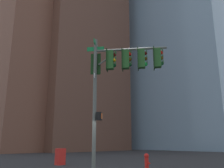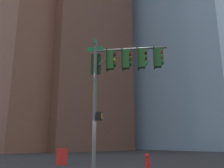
{
  "view_description": "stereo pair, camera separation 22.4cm",
  "coord_description": "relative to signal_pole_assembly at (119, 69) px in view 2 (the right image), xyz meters",
  "views": [
    {
      "loc": [
        9.36,
        -7.86,
        1.47
      ],
      "look_at": [
        0.85,
        0.61,
        4.39
      ],
      "focal_mm": 38.3,
      "sensor_mm": 36.0,
      "label": 1
    },
    {
      "loc": [
        9.52,
        -7.7,
        1.47
      ],
      "look_at": [
        0.85,
        0.61,
        4.39
      ],
      "focal_mm": 38.3,
      "sensor_mm": 36.0,
      "label": 2
    }
  ],
  "objects": [
    {
      "name": "building_brick_farside",
      "position": [
        -18.52,
        48.28,
        18.09
      ],
      "size": [
        17.66,
        19.87,
        46.53
      ],
      "primitive_type": "cube",
      "color": "brown",
      "rests_on": "ground_plane"
    },
    {
      "name": "fire_hydrant",
      "position": [
        0.02,
        2.12,
        -4.7
      ],
      "size": [
        0.34,
        0.26,
        0.87
      ],
      "color": "red",
      "rests_on": "ground_plane"
    },
    {
      "name": "building_brick_nearside",
      "position": [
        -32.14,
        17.4,
        17.86
      ],
      "size": [
        21.89,
        16.56,
        46.07
      ],
      "primitive_type": "cube",
      "color": "brown",
      "rests_on": "ground_plane"
    },
    {
      "name": "building_glass_tower",
      "position": [
        -18.3,
        44.52,
        30.24
      ],
      "size": [
        25.68,
        31.26,
        70.83
      ],
      "primitive_type": "cube",
      "color": "#7A99B2",
      "rests_on": "ground_plane"
    },
    {
      "name": "building_brick_midblock",
      "position": [
        -31.93,
        11.48,
        8.91
      ],
      "size": [
        17.16,
        16.74,
        28.16
      ],
      "primitive_type": "cube",
      "color": "brown",
      "rests_on": "ground_plane"
    },
    {
      "name": "signal_pole_assembly",
      "position": [
        0.0,
        0.0,
        0.0
      ],
      "size": [
        3.47,
        2.77,
        6.92
      ],
      "rotation": [
        0.0,
        0.0,
        0.66
      ],
      "color": "#4C514C",
      "rests_on": "ground_plane"
    },
    {
      "name": "newspaper_box",
      "position": [
        -5.81,
        0.45,
        -4.65
      ],
      "size": [
        0.48,
        0.59,
        1.05
      ],
      "primitive_type": "cube",
      "rotation": [
        0.0,
        0.0,
        0.08
      ],
      "color": "red",
      "rests_on": "ground_plane"
    }
  ]
}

